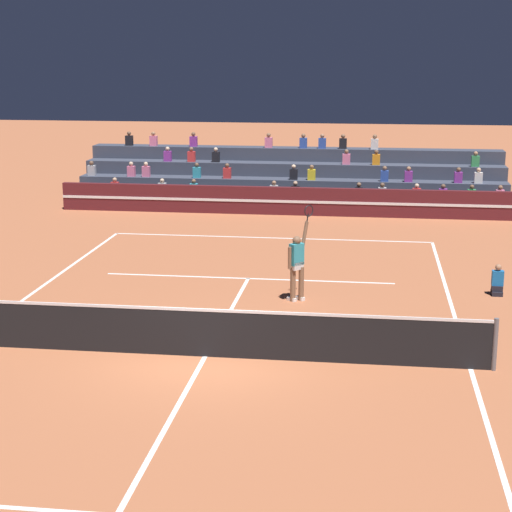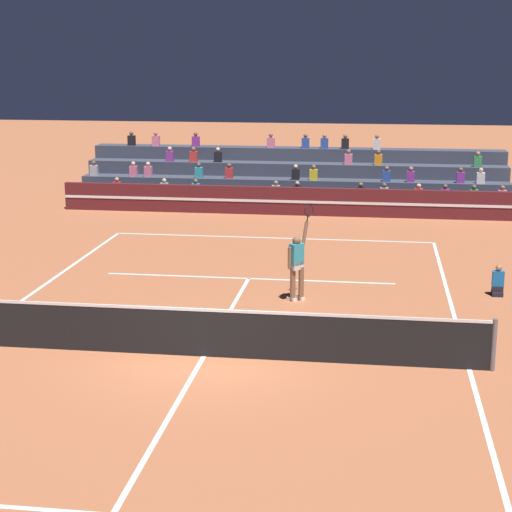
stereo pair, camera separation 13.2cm
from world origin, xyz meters
TOP-DOWN VIEW (x-y plane):
  - ground_plane at (0.00, 0.00)m, footprint 120.00×120.00m
  - court_lines at (0.00, 0.00)m, footprint 11.10×23.90m
  - tennis_net at (0.00, 0.00)m, footprint 12.00×0.10m
  - sponsor_banner_wall at (0.00, 16.25)m, footprint 18.00×0.26m
  - bleacher_stand at (0.00, 19.41)m, footprint 17.86×3.80m
  - ball_kid_courtside at (6.77, 5.64)m, footprint 0.30×0.36m
  - tennis_player at (1.56, 4.42)m, footprint 0.66×0.68m
  - tennis_ball at (1.39, 2.67)m, footprint 0.07×0.07m

SIDE VIEW (x-z plane):
  - ground_plane at x=0.00m, z-range 0.00..0.00m
  - court_lines at x=0.00m, z-range 0.00..0.01m
  - tennis_ball at x=1.39m, z-range 0.00..0.07m
  - ball_kid_courtside at x=6.77m, z-range -0.09..0.75m
  - tennis_net at x=0.00m, z-range -0.01..1.09m
  - sponsor_banner_wall at x=0.00m, z-range 0.00..1.10m
  - bleacher_stand at x=0.00m, z-range -0.58..2.25m
  - tennis_player at x=1.56m, z-range -0.26..2.24m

